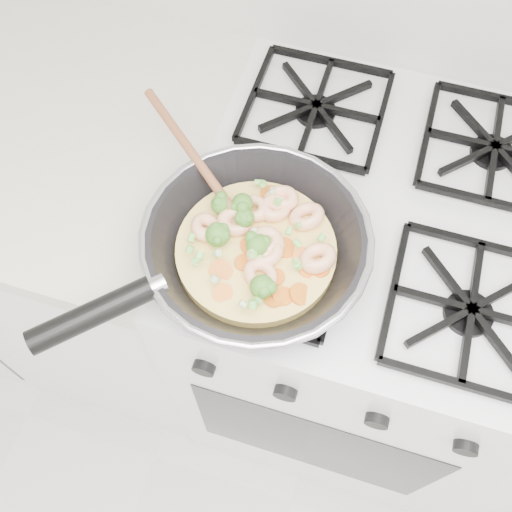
% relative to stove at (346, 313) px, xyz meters
% --- Properties ---
extents(stove, '(0.60, 0.60, 0.92)m').
position_rel_stove_xyz_m(stove, '(0.00, 0.00, 0.00)').
color(stove, white).
rests_on(stove, ground).
extents(counter_left, '(1.00, 0.60, 0.90)m').
position_rel_stove_xyz_m(counter_left, '(-0.80, 0.00, -0.01)').
color(counter_left, white).
rests_on(counter_left, ground).
extents(skillet, '(0.40, 0.43, 0.09)m').
position_rel_stove_xyz_m(skillet, '(-0.16, -0.16, 0.50)').
color(skillet, black).
rests_on(skillet, stove).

